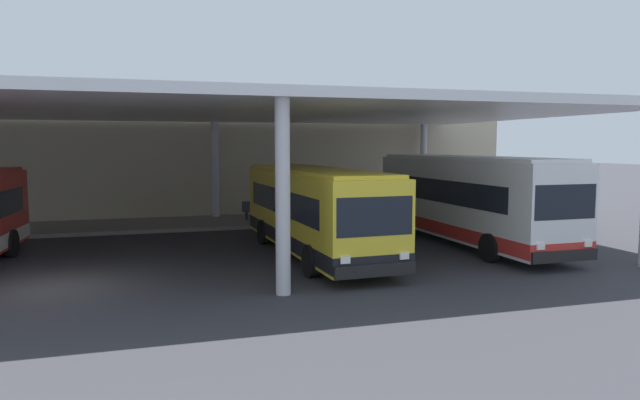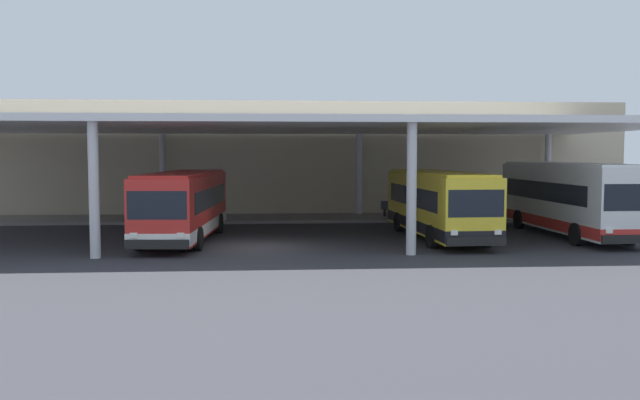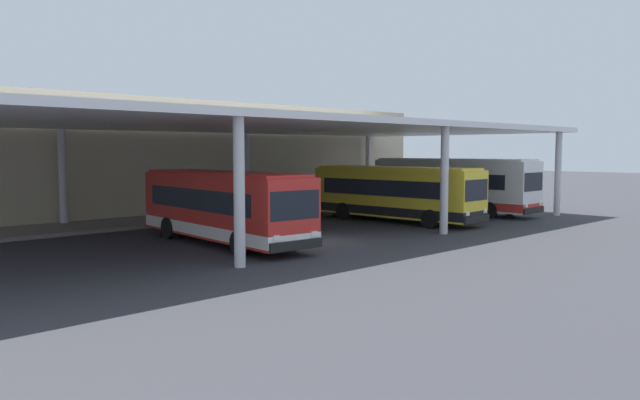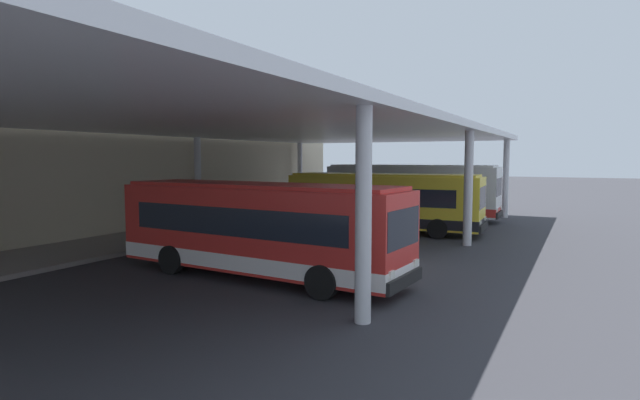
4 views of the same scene
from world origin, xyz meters
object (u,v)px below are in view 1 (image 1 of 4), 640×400
(bus_second_bay, at_px, (314,210))
(trash_bin, at_px, (319,208))
(bus_middle_bay, at_px, (467,199))
(bench_waiting, at_px, (260,210))

(bus_second_bay, bearing_deg, trash_bin, 72.45)
(bus_second_bay, xyz_separation_m, bus_middle_bay, (6.62, 0.56, 0.19))
(bus_second_bay, height_order, trash_bin, bus_second_bay)
(bus_middle_bay, xyz_separation_m, trash_bin, (-3.69, 8.70, -1.16))
(bus_second_bay, distance_m, bus_middle_bay, 6.64)
(bus_second_bay, xyz_separation_m, bench_waiting, (-0.27, 9.34, -0.99))
(bus_second_bay, height_order, bench_waiting, bus_second_bay)
(bus_second_bay, relative_size, bus_middle_bay, 0.94)
(bench_waiting, distance_m, trash_bin, 3.20)
(trash_bin, bearing_deg, bus_second_bay, -107.55)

